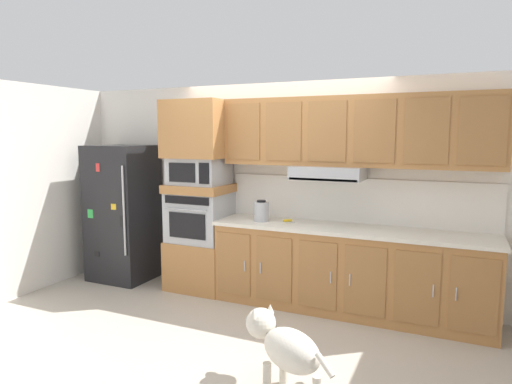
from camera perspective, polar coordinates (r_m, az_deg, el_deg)
The scene contains 16 objects.
ground_plane at distance 4.73m, azimuth -1.62°, elevation -16.35°, with size 9.60×9.60×0.00m, color #B2A899.
back_kitchen_wall at distance 5.39m, azimuth 3.49°, elevation 0.40°, with size 6.20×0.12×2.50m, color silver.
side_panel_left at distance 6.13m, azimuth -25.92°, elevation 0.52°, with size 0.12×7.10×2.50m, color silver.
refrigerator at distance 6.14m, azimuth -16.53°, elevation -2.52°, with size 0.76×0.73×1.76m.
oven_base_cabinet at distance 5.67m, azimuth -7.02°, elevation -9.09°, with size 0.74×0.62×0.60m, color #A8703D.
built_in_oven at distance 5.53m, azimuth -7.13°, elevation -3.12°, with size 0.70×0.62×0.60m.
appliance_mid_shelf at distance 5.48m, azimuth -7.17°, elevation 0.48°, with size 0.74×0.62×0.10m, color #A8703D.
microwave at distance 5.46m, azimuth -7.22°, elevation 2.66°, with size 0.64×0.54×0.32m.
appliance_upper_cabinet at distance 5.44m, azimuth -7.29°, elevation 7.92°, with size 0.74×0.62×0.68m, color #A8703D.
lower_cabinet_run at distance 4.97m, azimuth 11.53°, elevation -9.89°, with size 2.91×0.63×0.88m.
countertop_slab at distance 4.86m, azimuth 11.68°, elevation -4.69°, with size 2.95×0.64×0.04m, color silver.
backsplash_panel at distance 5.09m, azimuth 12.47°, elevation -1.08°, with size 2.95×0.02×0.50m, color white.
upper_cabinet_with_hood at distance 4.87m, azimuth 12.12°, elevation 7.21°, with size 2.91×0.48×0.88m.
screwdriver at distance 5.07m, azimuth 4.07°, elevation -3.65°, with size 0.16×0.17×0.03m.
electric_kettle at distance 5.08m, azimuth 0.69°, elevation -2.46°, with size 0.17×0.17×0.24m.
dog at distance 3.45m, azimuth 3.57°, elevation -18.90°, with size 0.86×0.55×0.59m.
Camera 1 is at (1.89, -3.89, 1.90)m, focal length 31.44 mm.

